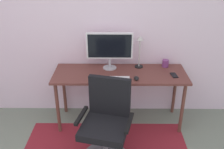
{
  "coord_description": "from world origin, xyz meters",
  "views": [
    {
      "loc": [
        0.44,
        -1.08,
        2.16
      ],
      "look_at": [
        0.41,
        1.59,
        0.85
      ],
      "focal_mm": 40.57,
      "sensor_mm": 36.0,
      "label": 1
    }
  ],
  "objects_px": {
    "desk": "(120,78)",
    "cell_phone": "(174,75)",
    "computer_mouse": "(136,78)",
    "keyboard": "(112,79)",
    "desk_lamp": "(140,47)",
    "monitor": "(110,47)",
    "coffee_cup": "(165,63)",
    "office_chair": "(106,129)"
  },
  "relations": [
    {
      "from": "desk",
      "to": "cell_phone",
      "type": "distance_m",
      "value": 0.69
    },
    {
      "from": "computer_mouse",
      "to": "cell_phone",
      "type": "relative_size",
      "value": 0.74
    },
    {
      "from": "keyboard",
      "to": "desk_lamp",
      "type": "height_order",
      "value": "desk_lamp"
    },
    {
      "from": "monitor",
      "to": "computer_mouse",
      "type": "relative_size",
      "value": 5.74
    },
    {
      "from": "desk_lamp",
      "to": "keyboard",
      "type": "bearing_deg",
      "value": -133.34
    },
    {
      "from": "monitor",
      "to": "desk",
      "type": "bearing_deg",
      "value": -47.92
    },
    {
      "from": "coffee_cup",
      "to": "office_chair",
      "type": "distance_m",
      "value": 1.25
    },
    {
      "from": "desk",
      "to": "cell_phone",
      "type": "height_order",
      "value": "cell_phone"
    },
    {
      "from": "computer_mouse",
      "to": "coffee_cup",
      "type": "relative_size",
      "value": 1.09
    },
    {
      "from": "desk",
      "to": "office_chair",
      "type": "bearing_deg",
      "value": -102.98
    },
    {
      "from": "coffee_cup",
      "to": "desk_lamp",
      "type": "bearing_deg",
      "value": -177.52
    },
    {
      "from": "desk",
      "to": "cell_phone",
      "type": "xyz_separation_m",
      "value": [
        0.68,
        -0.07,
        0.08
      ]
    },
    {
      "from": "monitor",
      "to": "computer_mouse",
      "type": "xyz_separation_m",
      "value": [
        0.33,
        -0.33,
        -0.28
      ]
    },
    {
      "from": "coffee_cup",
      "to": "cell_phone",
      "type": "relative_size",
      "value": 0.68
    },
    {
      "from": "desk_lamp",
      "to": "desk",
      "type": "bearing_deg",
      "value": -143.82
    },
    {
      "from": "desk",
      "to": "computer_mouse",
      "type": "relative_size",
      "value": 16.36
    },
    {
      "from": "computer_mouse",
      "to": "coffee_cup",
      "type": "height_order",
      "value": "coffee_cup"
    },
    {
      "from": "keyboard",
      "to": "desk_lamp",
      "type": "xyz_separation_m",
      "value": [
        0.36,
        0.38,
        0.27
      ]
    },
    {
      "from": "desk",
      "to": "keyboard",
      "type": "bearing_deg",
      "value": -117.73
    },
    {
      "from": "keyboard",
      "to": "coffee_cup",
      "type": "relative_size",
      "value": 4.5
    },
    {
      "from": "desk",
      "to": "desk_lamp",
      "type": "bearing_deg",
      "value": 36.18
    },
    {
      "from": "keyboard",
      "to": "office_chair",
      "type": "xyz_separation_m",
      "value": [
        -0.06,
        -0.5,
        -0.36
      ]
    },
    {
      "from": "computer_mouse",
      "to": "coffee_cup",
      "type": "distance_m",
      "value": 0.57
    },
    {
      "from": "monitor",
      "to": "keyboard",
      "type": "distance_m",
      "value": 0.45
    },
    {
      "from": "desk",
      "to": "desk_lamp",
      "type": "distance_m",
      "value": 0.48
    },
    {
      "from": "coffee_cup",
      "to": "desk_lamp",
      "type": "distance_m",
      "value": 0.43
    },
    {
      "from": "desk",
      "to": "office_chair",
      "type": "height_order",
      "value": "office_chair"
    },
    {
      "from": "desk",
      "to": "keyboard",
      "type": "height_order",
      "value": "keyboard"
    },
    {
      "from": "coffee_cup",
      "to": "office_chair",
      "type": "relative_size",
      "value": 0.1
    },
    {
      "from": "desk",
      "to": "desk_lamp",
      "type": "xyz_separation_m",
      "value": [
        0.26,
        0.19,
        0.36
      ]
    },
    {
      "from": "cell_phone",
      "to": "desk_lamp",
      "type": "bearing_deg",
      "value": 141.7
    },
    {
      "from": "desk",
      "to": "monitor",
      "type": "relative_size",
      "value": 2.85
    },
    {
      "from": "keyboard",
      "to": "computer_mouse",
      "type": "height_order",
      "value": "computer_mouse"
    },
    {
      "from": "keyboard",
      "to": "desk_lamp",
      "type": "relative_size",
      "value": 0.98
    },
    {
      "from": "keyboard",
      "to": "coffee_cup",
      "type": "bearing_deg",
      "value": 28.88
    },
    {
      "from": "desk_lamp",
      "to": "monitor",
      "type": "bearing_deg",
      "value": -174.24
    },
    {
      "from": "computer_mouse",
      "to": "cell_phone",
      "type": "xyz_separation_m",
      "value": [
        0.48,
        0.11,
        -0.01
      ]
    },
    {
      "from": "monitor",
      "to": "keyboard",
      "type": "bearing_deg",
      "value": -84.3
    },
    {
      "from": "computer_mouse",
      "to": "office_chair",
      "type": "relative_size",
      "value": 0.11
    },
    {
      "from": "computer_mouse",
      "to": "monitor",
      "type": "bearing_deg",
      "value": 135.25
    },
    {
      "from": "coffee_cup",
      "to": "monitor",
      "type": "bearing_deg",
      "value": -175.8
    },
    {
      "from": "office_chair",
      "to": "coffee_cup",
      "type": "bearing_deg",
      "value": 62.58
    }
  ]
}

